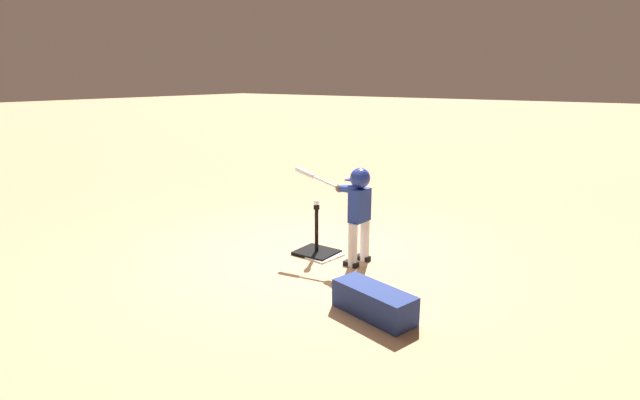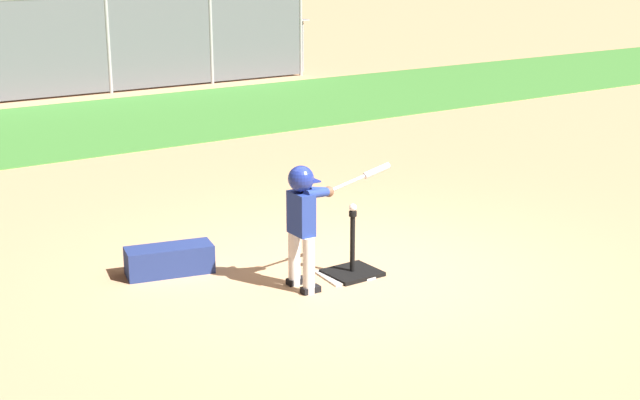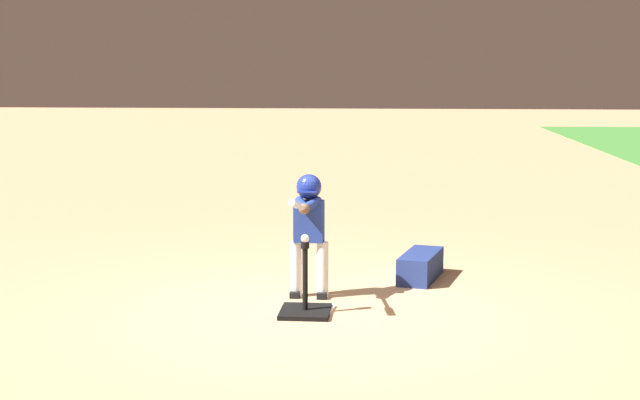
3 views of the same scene
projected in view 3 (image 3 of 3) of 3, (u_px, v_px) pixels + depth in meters
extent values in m
plane|color=tan|center=(317.00, 314.00, 7.93)|extent=(90.00, 90.00, 0.00)
cube|color=white|center=(308.00, 310.00, 8.02)|extent=(0.49, 0.49, 0.02)
cube|color=black|center=(305.00, 312.00, 7.93)|extent=(0.49, 0.44, 0.04)
cylinder|color=black|center=(305.00, 279.00, 7.89)|extent=(0.05, 0.05, 0.56)
cylinder|color=black|center=(305.00, 246.00, 7.85)|extent=(0.08, 0.08, 0.05)
cylinder|color=silver|center=(322.00, 270.00, 8.49)|extent=(0.12, 0.12, 0.54)
cube|color=black|center=(322.00, 295.00, 8.51)|extent=(0.18, 0.10, 0.06)
cylinder|color=silver|center=(296.00, 269.00, 8.53)|extent=(0.12, 0.12, 0.54)
cube|color=black|center=(296.00, 294.00, 8.54)|extent=(0.18, 0.10, 0.06)
cube|color=navy|center=(309.00, 221.00, 8.44)|extent=(0.17, 0.29, 0.40)
sphere|color=brown|center=(309.00, 188.00, 8.40)|extent=(0.20, 0.20, 0.20)
sphere|color=navy|center=(309.00, 187.00, 8.40)|extent=(0.24, 0.24, 0.24)
cube|color=navy|center=(307.00, 191.00, 8.30)|extent=(0.13, 0.18, 0.01)
cylinder|color=navy|center=(311.00, 205.00, 8.27)|extent=(0.33, 0.18, 0.12)
cylinder|color=navy|center=(302.00, 204.00, 8.28)|extent=(0.33, 0.16, 0.12)
sphere|color=brown|center=(304.00, 209.00, 8.13)|extent=(0.10, 0.10, 0.10)
cylinder|color=silver|center=(298.00, 206.00, 7.79)|extent=(0.68, 0.06, 0.19)
cylinder|color=silver|center=(294.00, 204.00, 7.57)|extent=(0.30, 0.08, 0.13)
cylinder|color=black|center=(304.00, 209.00, 8.15)|extent=(0.03, 0.05, 0.05)
sphere|color=white|center=(305.00, 239.00, 7.84)|extent=(0.07, 0.07, 0.07)
cube|color=navy|center=(421.00, 266.00, 9.25)|extent=(0.89, 0.51, 0.28)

